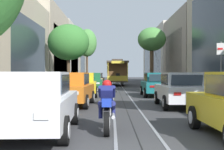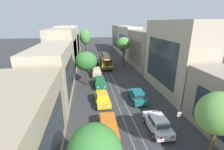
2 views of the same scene
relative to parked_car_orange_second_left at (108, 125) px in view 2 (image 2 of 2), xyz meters
name	(u,v)px [view 2 (image 2 of 2)]	position (x,y,z in m)	size (l,w,h in m)	color
ground_plane	(109,75)	(2.57, 17.98, -0.80)	(171.88, 171.88, 0.00)	#38383A
trolley_track_rails	(106,69)	(2.57, 22.85, -0.79)	(1.14, 76.75, 0.01)	gray
building_facade_left	(64,53)	(-6.89, 23.28, 3.34)	(5.69, 68.45, 9.58)	tan
building_facade_right	(141,48)	(11.73, 24.71, 3.79)	(5.09, 68.45, 11.00)	gray
parked_car_orange_second_left	(108,125)	(0.00, 0.00, 0.00)	(2.11, 4.41, 1.58)	orange
parked_car_yellow_mid_left	(102,98)	(-0.02, 6.00, 0.00)	(2.13, 4.42, 1.58)	gold
parked_car_green_fourth_left	(100,82)	(0.19, 12.20, 0.00)	(2.09, 4.40, 1.58)	#1E6038
parked_car_beige_fifth_left	(97,72)	(0.02, 18.26, 0.00)	(2.04, 4.38, 1.58)	#C1B28E
parked_car_black_sixth_left	(95,65)	(-0.04, 23.71, 0.00)	(2.10, 4.40, 1.58)	black
parked_car_white_second_right	(157,123)	(5.08, -0.51, 0.00)	(2.04, 4.38, 1.58)	silver
parked_car_teal_mid_right	(137,96)	(4.96, 6.00, 0.00)	(2.04, 4.38, 1.58)	#196B70
street_tree_kerb_left_second	(86,61)	(-2.00, 13.15, 3.55)	(3.77, 3.20, 6.00)	#4C3826
street_tree_kerb_left_mid	(85,37)	(-2.11, 34.80, 5.64)	(3.15, 2.57, 8.73)	#4C3826
street_tree_kerb_right_near	(219,114)	(6.82, -5.49, 4.07)	(3.18, 2.57, 6.42)	#4C3826
street_tree_kerb_right_second	(124,44)	(6.97, 23.77, 4.94)	(3.56, 3.34, 7.32)	brown
cable_car_trolley	(105,60)	(2.57, 24.94, 0.86)	(2.66, 9.15, 3.28)	brown
street_sign_post	(178,121)	(6.47, -1.81, 0.97)	(0.36, 0.09, 2.86)	slate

